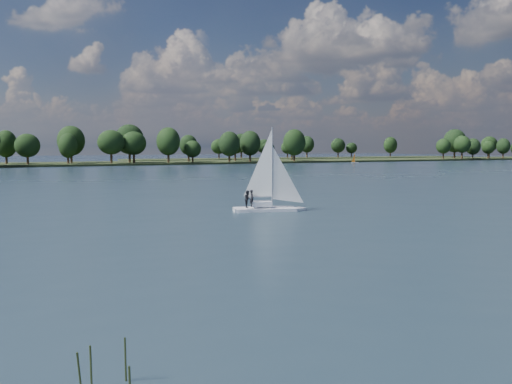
% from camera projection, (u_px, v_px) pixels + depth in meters
% --- Properties ---
extents(ground, '(700.00, 700.00, 0.00)m').
position_uv_depth(ground, '(76.00, 182.00, 116.85)').
color(ground, '#233342').
rests_on(ground, ground).
extents(far_shore, '(660.00, 40.00, 1.50)m').
position_uv_depth(far_shore, '(25.00, 166.00, 216.41)').
color(far_shore, black).
rests_on(far_shore, ground).
extents(far_shore_back, '(220.00, 30.00, 1.40)m').
position_uv_depth(far_shore_back, '(313.00, 159.00, 331.22)').
color(far_shore_back, black).
rests_on(far_shore_back, ground).
extents(sailboat, '(7.82, 4.27, 9.92)m').
position_uv_depth(sailboat, '(266.00, 187.00, 64.10)').
color(sailboat, white).
rests_on(sailboat, ground).
extents(dinghy_orange, '(3.16, 1.74, 4.78)m').
position_uv_depth(dinghy_orange, '(355.00, 160.00, 252.14)').
color(dinghy_orange, white).
rests_on(dinghy_orange, ground).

